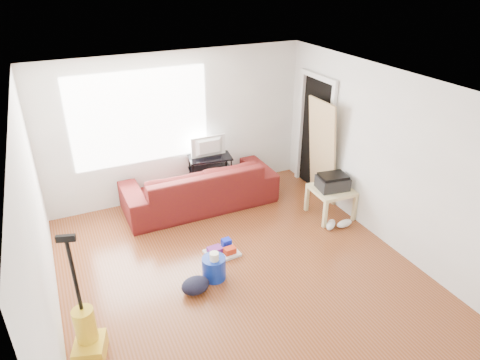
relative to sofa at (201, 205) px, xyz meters
name	(u,v)px	position (x,y,z in m)	size (l,w,h in m)	color
room	(241,185)	(-0.08, -1.80, 1.25)	(4.51, 5.01, 2.51)	brown
sofa	(201,205)	(0.00, 0.00, 0.00)	(2.53, 0.99, 0.74)	#4B0E13
tv_stand	(211,175)	(0.31, 0.27, 0.37)	(0.78, 0.52, 0.73)	black
tv	(210,147)	(0.31, 0.27, 0.91)	(0.62, 0.08, 0.36)	black
side_table	(331,193)	(1.80, -1.22, 0.42)	(0.63, 0.63, 0.50)	#C1B88C
printer	(333,182)	(1.80, -1.22, 0.61)	(0.51, 0.42, 0.24)	black
bucket	(214,277)	(-0.50, -1.86, 0.00)	(0.31, 0.31, 0.31)	navy
toilet_paper	(215,266)	(-0.50, -1.90, 0.21)	(0.12, 0.12, 0.11)	silver
cleaning_tray	(223,250)	(-0.19, -1.43, 0.05)	(0.48, 0.39, 0.16)	silver
backpack	(196,292)	(-0.81, -2.02, 0.00)	(0.36, 0.29, 0.20)	black
sneakers	(338,224)	(1.70, -1.57, 0.06)	(0.51, 0.28, 0.12)	silver
vacuum	(87,335)	(-2.15, -2.45, 0.27)	(0.40, 0.43, 1.48)	gold
door_panel	(318,197)	(1.98, -0.63, 0.00)	(0.04, 0.71, 1.77)	tan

